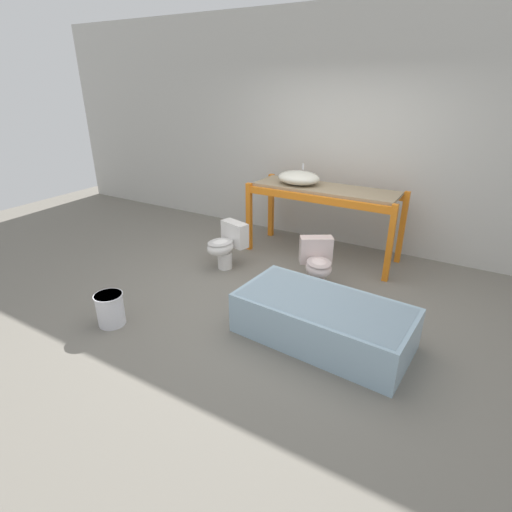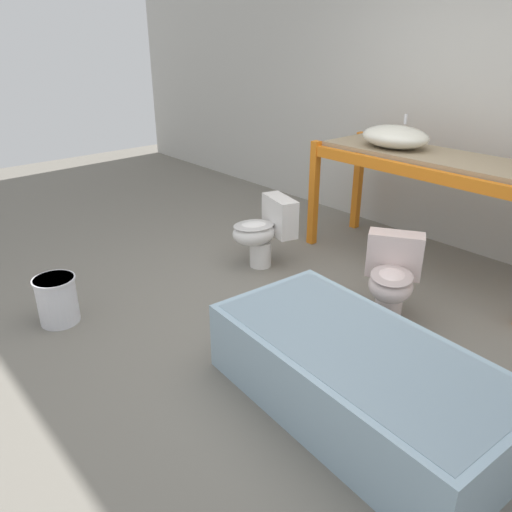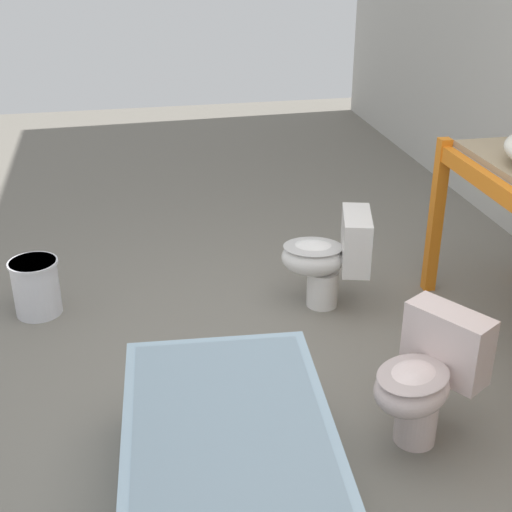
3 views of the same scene
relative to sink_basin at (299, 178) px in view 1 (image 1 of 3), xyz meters
name	(u,v)px [view 1 (image 1 of 3)]	position (x,y,z in m)	size (l,w,h in m)	color
ground_plane	(275,296)	(0.37, -1.32, -1.07)	(12.00, 12.00, 0.00)	slate
warehouse_wall_rear	(346,133)	(0.37, 0.70, 0.53)	(10.80, 0.08, 3.20)	beige
shelving_rack	(324,198)	(0.37, 0.04, -0.24)	(2.04, 0.72, 0.98)	orange
sink_basin	(299,178)	(0.00, 0.00, 0.00)	(0.58, 0.45, 0.26)	silver
bathtub_main	(323,318)	(1.14, -1.82, -0.83)	(1.66, 0.91, 0.41)	#99B7CC
toilet_near	(226,244)	(-0.54, -0.96, -0.74)	(0.46, 0.58, 0.59)	white
toilet_far	(317,263)	(0.69, -0.90, -0.74)	(0.56, 0.61, 0.59)	silver
bucket_white	(110,309)	(-0.79, -2.67, -0.89)	(0.29, 0.29, 0.34)	silver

